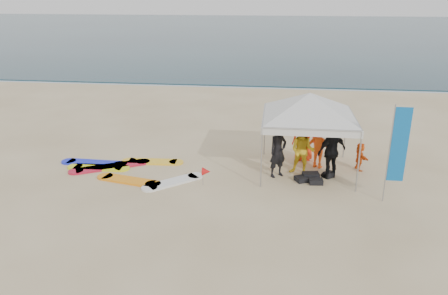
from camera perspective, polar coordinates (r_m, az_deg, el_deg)
ground at (r=12.87m, az=-2.30°, el=-8.95°), size 120.00×120.00×0.00m
ocean at (r=71.40m, az=5.68°, el=14.92°), size 160.00×84.00×0.08m
shoreline_foam at (r=30.02m, az=3.31°, el=7.99°), size 160.00×1.20×0.01m
person_black_a at (r=15.24m, az=7.06°, el=-0.50°), size 0.81×0.77×1.86m
person_yellow at (r=15.55m, az=10.21°, el=-0.41°), size 0.99×0.85×1.78m
person_orange_a at (r=16.31m, az=12.34°, el=0.25°), size 1.25×1.05×1.69m
person_black_b at (r=15.44m, az=13.89°, el=-0.46°), size 1.22×1.04×1.96m
person_orange_b at (r=16.89m, az=10.45°, el=1.32°), size 0.95×0.68×1.83m
person_seated at (r=16.55m, az=17.32°, el=-1.13°), size 0.46×1.00×1.03m
canopy_tent at (r=15.30m, az=11.21°, el=6.99°), size 4.38×4.38×3.31m
feather_flag at (r=13.96m, az=21.78°, el=0.16°), size 0.53×0.04×3.11m
marker_pennant at (r=14.58m, az=-2.33°, el=-3.16°), size 0.28×0.28×0.64m
gear_pile at (r=15.41m, az=11.49°, el=-3.87°), size 1.45×1.01×0.22m
surfboard_spread at (r=16.33m, az=-12.92°, el=-2.82°), size 5.24×2.82×0.07m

